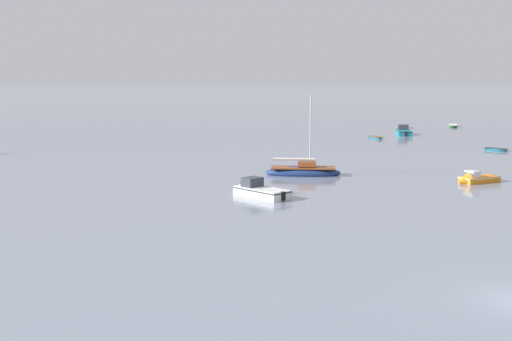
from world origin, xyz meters
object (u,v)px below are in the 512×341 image
at_px(rowboat_moored_2, 375,138).
at_px(motorboat_moored_4, 254,191).
at_px(motorboat_moored_3, 474,180).
at_px(rowboat_moored_6, 453,126).
at_px(sailboat_moored_0, 303,172).
at_px(motorboat_moored_1, 403,132).
at_px(rowboat_moored_1, 496,150).
at_px(rowboat_moored_4, 404,127).

xyz_separation_m(rowboat_moored_2, motorboat_moored_4, (-32.05, -35.27, 0.19)).
xyz_separation_m(motorboat_moored_3, motorboat_moored_4, (-20.30, 1.32, 0.08)).
distance_m(motorboat_moored_4, rowboat_moored_6, 72.76).
bearing_deg(rowboat_moored_6, sailboat_moored_0, 170.16).
bearing_deg(motorboat_moored_3, motorboat_moored_1, -120.92).
bearing_deg(motorboat_moored_3, rowboat_moored_1, -139.97).
bearing_deg(rowboat_moored_1, motorboat_moored_1, 146.55).
xyz_separation_m(rowboat_moored_4, motorboat_moored_3, (-25.29, -49.96, 0.05)).
distance_m(sailboat_moored_0, motorboat_moored_1, 44.42).
distance_m(rowboat_moored_4, motorboat_moored_1, 11.11).
distance_m(rowboat_moored_1, rowboat_moored_4, 32.23).
height_order(sailboat_moored_0, motorboat_moored_3, sailboat_moored_0).
distance_m(rowboat_moored_4, motorboat_moored_4, 66.66).
xyz_separation_m(rowboat_moored_4, motorboat_moored_1, (-6.14, -9.26, 0.13)).
bearing_deg(motorboat_moored_1, motorboat_moored_3, -179.19).
bearing_deg(motorboat_moored_1, sailboat_moored_0, 160.93).
height_order(rowboat_moored_1, motorboat_moored_3, motorboat_moored_3).
height_order(motorboat_moored_1, motorboat_moored_4, motorboat_moored_1).
xyz_separation_m(rowboat_moored_2, motorboat_moored_1, (7.40, 4.10, 0.20)).
bearing_deg(rowboat_moored_2, rowboat_moored_6, 108.86).
height_order(rowboat_moored_1, motorboat_moored_1, motorboat_moored_1).
xyz_separation_m(motorboat_moored_1, motorboat_moored_4, (-39.45, -39.37, -0.01)).
bearing_deg(motorboat_moored_1, rowboat_moored_1, -156.79).
relative_size(rowboat_moored_1, rowboat_moored_2, 0.99).
distance_m(rowboat_moored_2, motorboat_moored_1, 8.46).
relative_size(rowboat_moored_1, rowboat_moored_4, 0.67).
bearing_deg(motorboat_moored_3, rowboat_moored_4, -122.57).
relative_size(rowboat_moored_1, motorboat_moored_4, 0.52).
bearing_deg(rowboat_moored_6, rowboat_moored_4, 124.09).
bearing_deg(rowboat_moored_4, motorboat_moored_3, -169.82).
xyz_separation_m(sailboat_moored_0, rowboat_moored_4, (37.59, 40.62, -0.15)).
xyz_separation_m(motorboat_moored_4, rowboat_moored_6, (54.97, 47.67, -0.15)).
xyz_separation_m(rowboat_moored_1, motorboat_moored_1, (1.09, 22.15, 0.20)).
distance_m(rowboat_moored_1, motorboat_moored_4, 42.06).
xyz_separation_m(rowboat_moored_2, motorboat_moored_3, (-11.76, -36.60, 0.12)).
xyz_separation_m(sailboat_moored_0, motorboat_moored_4, (-8.00, -8.01, -0.02)).
relative_size(rowboat_moored_4, rowboat_moored_6, 1.14).
bearing_deg(rowboat_moored_4, rowboat_moored_1, -155.91).
height_order(motorboat_moored_4, rowboat_moored_6, motorboat_moored_4).
distance_m(rowboat_moored_1, motorboat_moored_1, 22.17).
relative_size(sailboat_moored_0, rowboat_moored_4, 1.74).
bearing_deg(rowboat_moored_2, motorboat_moored_4, -51.81).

